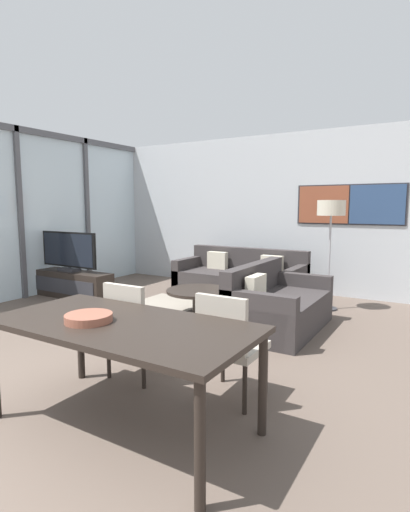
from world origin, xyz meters
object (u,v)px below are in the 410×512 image
object	(u,v)px
tv_console	(70,284)
television	(69,252)
sofa_main	(241,281)
dining_table	(122,332)
dining_chair_centre	(229,341)
sofa_side	(275,307)
floor_lamp	(331,215)
fruit_bowl	(89,317)
dining_chair_left	(134,325)
coffee_table	(198,296)

from	to	relation	value
tv_console	television	bearing A→B (deg)	90.00
sofa_main	dining_table	distance (m)	4.21
tv_console	dining_chair_centre	distance (m)	4.39
sofa_side	dining_chair_centre	distance (m)	2.00
dining_chair_centre	floor_lamp	world-z (taller)	floor_lamp
fruit_bowl	floor_lamp	distance (m)	4.15
dining_table	dining_chair_left	distance (m)	0.81
dining_table	fruit_bowl	xyz separation A→B (m)	(-0.20, -0.11, 0.10)
dining_table	dining_chair_centre	distance (m)	0.86
sofa_main	dining_chair_centre	size ratio (longest dim) A/B	2.47
television	dining_table	xyz separation A→B (m)	(3.52, -2.53, -0.09)
tv_console	dining_table	distance (m)	4.36
tv_console	dining_table	size ratio (longest dim) A/B	0.89
television	fruit_bowl	xyz separation A→B (m)	(3.32, -2.64, 0.01)
television	fruit_bowl	size ratio (longest dim) A/B	3.87
dining_table	dining_chair_left	world-z (taller)	dining_chair_left
dining_chair_left	floor_lamp	distance (m)	3.53
tv_console	fruit_bowl	bearing A→B (deg)	-38.46
sofa_side	floor_lamp	bearing A→B (deg)	-14.65
fruit_bowl	sofa_side	bearing A→B (deg)	84.16
coffee_table	television	bearing A→B (deg)	-176.42
sofa_side	dining_table	bearing A→B (deg)	178.23
sofa_main	fruit_bowl	world-z (taller)	sofa_main
sofa_side	dining_chair_centre	world-z (taller)	dining_chair_centre
dining_chair_left	fruit_bowl	world-z (taller)	dining_chair_left
tv_console	sofa_side	xyz separation A→B (m)	(3.60, 0.12, 0.05)
television	coffee_table	distance (m)	2.51
sofa_main	dining_table	bearing A→B (deg)	-75.29
tv_console	dining_chair_left	bearing A→B (deg)	-31.61
dining_table	dining_chair_centre	size ratio (longest dim) A/B	2.14
floor_lamp	coffee_table	bearing A→B (deg)	-139.67
sofa_side	floor_lamp	distance (m)	1.75
fruit_bowl	floor_lamp	world-z (taller)	floor_lamp
sofa_side	fruit_bowl	size ratio (longest dim) A/B	4.88
sofa_side	dining_table	xyz separation A→B (m)	(-0.08, -2.65, 0.41)
fruit_bowl	floor_lamp	bearing A→B (deg)	81.30
coffee_table	floor_lamp	xyz separation A→B (m)	(1.48, 1.26, 1.13)
coffee_table	floor_lamp	bearing A→B (deg)	40.33
coffee_table	dining_chair_left	bearing A→B (deg)	-73.43
tv_console	sofa_main	world-z (taller)	sofa_main
dining_chair_centre	dining_table	bearing A→B (deg)	-123.20
sofa_side	dining_chair_centre	xyz separation A→B (m)	(0.37, -1.95, 0.22)
tv_console	dining_chair_left	size ratio (longest dim) A/B	1.91
television	floor_lamp	world-z (taller)	floor_lamp
sofa_main	floor_lamp	size ratio (longest dim) A/B	1.33
sofa_main	floor_lamp	distance (m)	1.87
television	coffee_table	bearing A→B (deg)	3.58
dining_chair_centre	fruit_bowl	distance (m)	1.08
television	dining_chair_left	world-z (taller)	television
television	fruit_bowl	world-z (taller)	television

